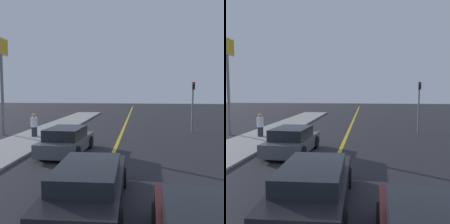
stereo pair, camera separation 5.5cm
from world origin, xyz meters
The scene contains 7 objects.
road_center_line centered at (0.00, 18.00, 0.00)m, with size 0.20×60.00×0.01m.
sidewalk_left centered at (-5.71, 16.74, 0.05)m, with size 3.19×33.49×0.10m.
car_ahead_center centered at (-0.03, 5.40, 0.61)m, with size 2.01×4.67×1.25m.
car_far_distant centered at (-2.33, 11.02, 0.64)m, with size 2.12×4.08×1.34m.
pedestrian_far_standing centered at (-5.68, 14.79, 0.87)m, with size 0.44×0.44×1.56m.
traffic_light centered at (5.23, 17.94, 2.34)m, with size 0.18×0.40×3.78m.
roadside_sign centered at (-8.28, 15.53, 5.00)m, with size 0.20×1.83×6.82m.
Camera 1 is at (1.29, -1.04, 3.17)m, focal length 40.00 mm.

